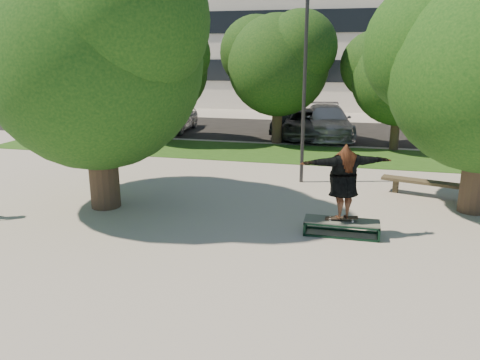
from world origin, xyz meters
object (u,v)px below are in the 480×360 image
(car_dark, at_px, (294,121))
(car_silver_b, at_px, (327,121))
(car_silver_a, at_px, (175,118))
(lamppost, at_px, (304,89))
(car_grey, at_px, (305,124))
(bench, at_px, (436,185))
(grind_box, at_px, (341,228))
(tree_left, at_px, (93,48))

(car_dark, xyz_separation_m, car_silver_b, (1.79, -0.59, 0.14))
(car_silver_a, bearing_deg, lamppost, -51.15)
(lamppost, relative_size, car_grey, 1.21)
(car_silver_a, bearing_deg, bench, -41.84)
(bench, relative_size, car_grey, 0.64)
(grind_box, xyz_separation_m, bench, (2.71, 3.79, 0.23))
(grind_box, xyz_separation_m, car_dark, (-3.00, 14.48, 0.49))
(lamppost, relative_size, car_silver_a, 1.40)
(tree_left, bearing_deg, car_dark, 74.58)
(lamppost, xyz_separation_m, car_dark, (-1.50, 9.85, -2.47))
(tree_left, xyz_separation_m, bench, (9.50, 3.05, -4.01))
(grind_box, distance_m, car_silver_b, 13.96)
(lamppost, distance_m, car_silver_b, 9.55)
(bench, bearing_deg, car_dark, 133.72)
(tree_left, bearing_deg, car_silver_a, 102.44)
(car_silver_a, xyz_separation_m, car_dark, (6.69, 0.63, -0.06))
(car_dark, distance_m, car_silver_b, 1.89)
(tree_left, distance_m, bench, 10.76)
(tree_left, relative_size, car_silver_b, 1.26)
(grind_box, relative_size, bench, 0.56)
(car_dark, relative_size, car_grey, 0.81)
(grind_box, distance_m, car_dark, 14.80)
(tree_left, distance_m, car_silver_a, 13.94)
(car_silver_a, relative_size, car_silver_b, 0.77)
(car_grey, bearing_deg, bench, -70.21)
(car_dark, bearing_deg, car_silver_a, -164.36)
(bench, distance_m, car_grey, 10.96)
(tree_left, xyz_separation_m, car_silver_b, (5.58, 13.16, -3.60))
(grind_box, bearing_deg, car_silver_a, 124.95)
(lamppost, height_order, grind_box, lamppost)
(grind_box, xyz_separation_m, car_silver_a, (-9.69, 13.86, 0.55))
(grind_box, relative_size, car_silver_b, 0.32)
(car_dark, bearing_deg, bench, -51.60)
(car_silver_b, bearing_deg, car_dark, 150.56)
(car_silver_a, distance_m, car_grey, 7.39)
(bench, relative_size, car_silver_b, 0.58)
(bench, height_order, car_silver_b, car_silver_b)
(car_grey, bearing_deg, car_silver_b, 10.85)
(tree_left, distance_m, lamppost, 6.70)
(car_grey, distance_m, car_silver_b, 1.16)
(car_grey, bearing_deg, grind_box, -87.79)
(lamppost, relative_size, car_dark, 1.49)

